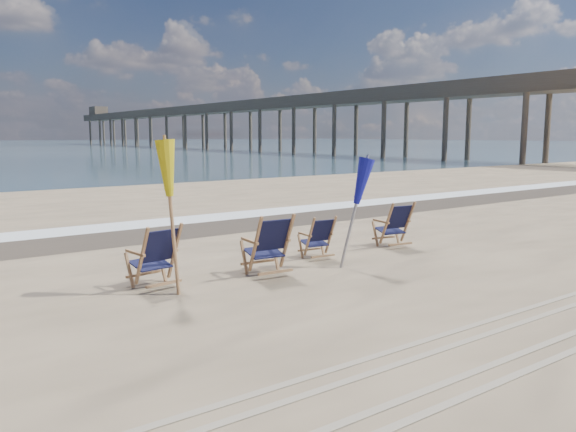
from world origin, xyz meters
name	(u,v)px	position (x,y,z in m)	size (l,w,h in m)	color
surf_foam	(163,222)	(0.00, 8.30, 0.00)	(200.00, 1.40, 0.01)	silver
wet_sand_strip	(186,229)	(0.00, 6.80, 0.00)	(200.00, 2.60, 0.00)	#42362A
tire_tracks	(524,336)	(0.00, -2.80, 0.01)	(80.00, 1.30, 0.01)	gray
beach_chair_0	(175,254)	(-2.50, 1.86, 0.53)	(0.68, 0.76, 1.06)	black
beach_chair_1	(287,244)	(-0.59, 1.39, 0.56)	(0.71, 0.80, 1.12)	black
beach_chair_2	(331,237)	(0.88, 1.96, 0.44)	(0.56, 0.63, 0.88)	black
beach_chair_3	(408,224)	(3.01, 1.88, 0.51)	(0.66, 0.74, 1.02)	black
umbrella_yellow	(171,177)	(-2.73, 1.40, 1.82)	(0.30, 0.30, 2.36)	#A8774B
umbrella_blue	(353,185)	(0.72, 1.14, 1.53)	(0.30, 0.30, 2.05)	#A5A5AD
fishing_pier	(222,120)	(38.00, 74.00, 4.65)	(4.40, 140.00, 9.30)	brown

